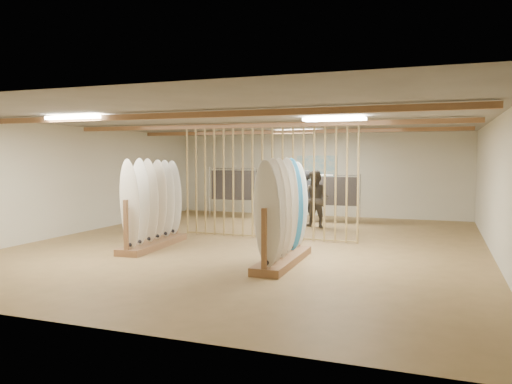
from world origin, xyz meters
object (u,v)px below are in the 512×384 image
(clothing_rack_a, at_px, (234,185))
(shopper_a, at_px, (307,193))
(clothing_rack_b, at_px, (336,191))
(rack_right, at_px, (283,229))
(rack_left, at_px, (153,218))
(shopper_b, at_px, (316,195))

(clothing_rack_a, distance_m, shopper_a, 2.53)
(clothing_rack_a, relative_size, clothing_rack_b, 1.12)
(clothing_rack_b, distance_m, shopper_a, 0.89)
(clothing_rack_a, relative_size, shopper_a, 0.92)
(rack_right, height_order, clothing_rack_b, rack_right)
(rack_left, bearing_deg, shopper_a, 64.61)
(rack_left, height_order, shopper_b, rack_left)
(shopper_a, height_order, shopper_b, shopper_b)
(rack_left, height_order, clothing_rack_b, rack_left)
(rack_right, distance_m, clothing_rack_b, 6.13)
(rack_right, height_order, shopper_b, rack_right)
(clothing_rack_a, height_order, clothing_rack_b, clothing_rack_a)
(rack_right, xyz_separation_m, shopper_a, (-1.11, 6.01, 0.25))
(clothing_rack_a, height_order, shopper_a, shopper_a)
(clothing_rack_a, bearing_deg, rack_right, -63.83)
(clothing_rack_a, xyz_separation_m, clothing_rack_b, (3.40, -0.12, -0.12))
(rack_right, distance_m, clothing_rack_a, 7.23)
(clothing_rack_b, bearing_deg, shopper_a, -173.52)
(rack_left, height_order, rack_right, rack_right)
(clothing_rack_b, bearing_deg, rack_left, -119.22)
(clothing_rack_a, xyz_separation_m, shopper_a, (2.51, -0.23, -0.18))
(clothing_rack_a, height_order, shopper_b, shopper_b)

